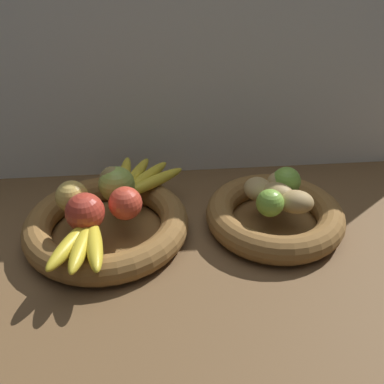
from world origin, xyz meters
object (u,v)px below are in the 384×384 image
Objects in this scene: pear_brown at (113,184)px; banana_bunch_back at (138,179)px; banana_bunch_front at (83,243)px; apple_red_right at (125,204)px; apple_golden_left at (72,197)px; lime_near at (270,203)px; potato_oblong at (258,189)px; lime_far at (286,181)px; potato_large at (277,194)px; potato_small at (296,202)px; potato_back at (281,183)px; fruit_bowl_right at (274,216)px; apple_green_back at (117,184)px; apple_red_front at (85,212)px; fruit_bowl_left at (107,225)px.

pear_brown reaches higher than banana_bunch_back.
apple_red_right is at bearing 50.91° from banana_bunch_front.
apple_golden_left reaches higher than lime_near.
banana_bunch_back is 26.94cm from potato_oblong.
apple_golden_left is 1.06× the size of lime_far.
apple_golden_left is 0.98× the size of apple_red_right.
potato_oblong is at bearing -17.58° from banana_bunch_back.
apple_red_right reaches higher than potato_large.
potato_small is (41.95, 8.25, 0.82)cm from banana_bunch_front.
apple_golden_left is 44.34cm from potato_back.
lime_near is at bearing 11.81° from banana_bunch_front.
pear_brown is (-34.14, 4.95, 7.00)cm from fruit_bowl_right.
lime_near is 0.90× the size of lime_far.
apple_green_back is 32.07cm from lime_near.
lime_far is (34.32, 5.94, -0.24)cm from apple_red_right.
apple_red_front is at bearing -172.78° from fruit_bowl_right.
banana_bunch_front is at bearing -163.71° from fruit_bowl_right.
pear_brown is at bearing 178.91° from potato_back.
fruit_bowl_right is 4.72× the size of lime_far.
banana_bunch_front is at bearing -168.87° from potato_small.
pear_brown is at bearing 71.08° from fruit_bowl_left.
pear_brown is 1.22× the size of potato_back.
apple_golden_left is (-3.42, 6.51, -0.46)cm from apple_red_front.
apple_red_front is 41.87cm from potato_back.
potato_oblong reaches higher than banana_bunch_back.
lime_near is (0.98, -6.47, 0.60)cm from potato_oblong.
apple_red_front is 36.26cm from potato_oblong.
fruit_bowl_left is at bearing -180.00° from potato_large.
potato_large is at bearing 26.57° from fruit_bowl_right.
fruit_bowl_right is 5.23× the size of lime_near.
apple_red_front reaches higher than lime_far.
apple_red_front is 1.33× the size of lime_near.
fruit_bowl_left is at bearing 58.14° from apple_red_front.
fruit_bowl_right is 3.92× the size of apple_red_front.
potato_small is (38.94, -3.10, 5.44)cm from fruit_bowl_left.
banana_bunch_front is 2.62× the size of potato_back.
apple_golden_left is (-42.32, 1.58, 6.44)cm from fruit_bowl_right.
fruit_bowl_left is 35.84cm from fruit_bowl_right.
fruit_bowl_left is 4.53× the size of apple_red_front.
fruit_bowl_left is 4.73× the size of potato_small.
pear_brown is (1.70, 4.95, 7.01)cm from fruit_bowl_left.
pear_brown is (-0.72, 0.24, 0.06)cm from apple_green_back.
apple_green_back reaches higher than apple_red_right.
pear_brown reaches higher than potato_oblong.
pear_brown reaches higher than lime_near.
apple_red_right is at bearing 178.48° from potato_small.
apple_green_back is 37.37cm from potato_small.
potato_large is (38.85, 11.35, 0.88)cm from banana_bunch_front.
apple_golden_left is 16.22cm from banana_bunch_back.
apple_green_back is 1.06× the size of potato_small.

